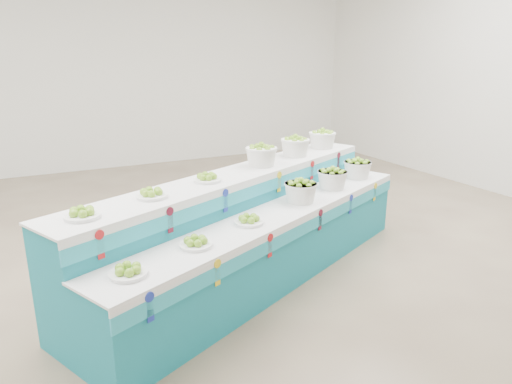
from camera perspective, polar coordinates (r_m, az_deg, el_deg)
ground at (r=5.07m, az=-4.54°, el=-8.66°), size 10.00×10.00×0.00m
back_wall at (r=9.41m, az=-16.90°, el=14.97°), size 10.00×0.00×10.00m
display_stand at (r=4.63m, az=-0.00°, el=-4.28°), size 4.14×2.64×1.02m
plate_lower_left at (r=3.29m, az=-15.43°, el=-9.17°), size 0.35×0.35×0.09m
plate_lower_mid at (r=3.65m, az=-7.41°, el=-6.02°), size 0.35×0.35×0.09m
plate_lower_right at (r=4.09m, az=-0.86°, el=-3.33°), size 0.35×0.35×0.09m
basket_lower_left at (r=4.69m, az=5.49°, el=0.16°), size 0.44×0.44×0.23m
basket_lower_mid at (r=5.21m, az=9.33°, el=1.70°), size 0.44×0.44×0.23m
basket_lower_right at (r=5.73m, az=12.32°, el=2.89°), size 0.44×0.44×0.23m
plate_upper_left at (r=3.57m, az=-20.58°, el=-2.34°), size 0.35×0.35×0.09m
plate_upper_mid at (r=3.91m, az=-12.71°, el=-0.07°), size 0.35×0.35×0.09m
plate_upper_right at (r=4.32m, az=-6.03°, el=1.85°), size 0.35×0.35×0.09m
basket_upper_left at (r=4.90m, az=0.66°, el=4.58°), size 0.44×0.44×0.23m
basket_upper_mid at (r=5.40m, az=4.83°, el=5.65°), size 0.44×0.44×0.23m
basket_upper_right at (r=5.90m, az=8.12°, el=6.48°), size 0.44×0.44×0.23m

